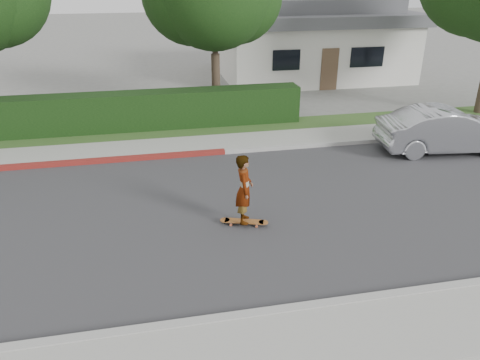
{
  "coord_description": "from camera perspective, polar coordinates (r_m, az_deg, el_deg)",
  "views": [
    {
      "loc": [
        -1.48,
        -10.56,
        5.79
      ],
      "look_at": [
        0.64,
        -0.27,
        1.0
      ],
      "focal_mm": 35.0,
      "sensor_mm": 36.0,
      "label": 1
    }
  ],
  "objects": [
    {
      "name": "sidewalk_far",
      "position": [
        16.65,
        -5.83,
        4.26
      ],
      "size": [
        60.0,
        1.6,
        0.12
      ],
      "primitive_type": "cube",
      "color": "gray",
      "rests_on": "ground"
    },
    {
      "name": "ground",
      "position": [
        12.13,
        -3.21,
        -4.03
      ],
      "size": [
        120.0,
        120.0,
        0.0
      ],
      "primitive_type": "plane",
      "color": "slate",
      "rests_on": "ground"
    },
    {
      "name": "skateboarder",
      "position": [
        11.11,
        0.52,
        -1.11
      ],
      "size": [
        0.53,
        0.7,
        1.73
      ],
      "primitive_type": "imported",
      "rotation": [
        0.0,
        0.0,
        1.36
      ],
      "color": "white",
      "rests_on": "skateboard"
    },
    {
      "name": "hedge",
      "position": [
        18.52,
        -16.03,
        7.78
      ],
      "size": [
        15.0,
        1.0,
        1.5
      ],
      "primitive_type": "cube",
      "color": "black",
      "rests_on": "ground"
    },
    {
      "name": "curb_near",
      "position": [
        8.75,
        1.01,
        -16.27
      ],
      "size": [
        60.0,
        0.2,
        0.15
      ],
      "primitive_type": "cube",
      "color": "#9E9E99",
      "rests_on": "ground"
    },
    {
      "name": "sidewalk_near",
      "position": [
        8.12,
        2.48,
        -20.41
      ],
      "size": [
        60.0,
        1.6,
        0.12
      ],
      "primitive_type": "cube",
      "color": "gray",
      "rests_on": "ground"
    },
    {
      "name": "car_silver",
      "position": [
        17.4,
        23.94,
        5.58
      ],
      "size": [
        4.76,
        2.12,
        1.52
      ],
      "primitive_type": "imported",
      "rotation": [
        0.0,
        0.0,
        1.46
      ],
      "color": "#ACADB3",
      "rests_on": "ground"
    },
    {
      "name": "curb_red_section",
      "position": [
        16.12,
        -23.41,
        1.66
      ],
      "size": [
        12.0,
        0.21,
        0.15
      ],
      "primitive_type": "cube",
      "color": "maroon",
      "rests_on": "ground"
    },
    {
      "name": "road",
      "position": [
        12.13,
        -3.21,
        -4.01
      ],
      "size": [
        60.0,
        8.0,
        0.01
      ],
      "primitive_type": "cube",
      "color": "#2D2D30",
      "rests_on": "ground"
    },
    {
      "name": "planting_strip",
      "position": [
        18.15,
        -6.38,
        5.94
      ],
      "size": [
        60.0,
        1.6,
        0.1
      ],
      "primitive_type": "cube",
      "color": "#2D4C1E",
      "rests_on": "ground"
    },
    {
      "name": "house",
      "position": [
        28.44,
        8.31,
        16.83
      ],
      "size": [
        10.6,
        8.6,
        4.3
      ],
      "color": "beige",
      "rests_on": "ground"
    },
    {
      "name": "skateboard",
      "position": [
        11.52,
        0.5,
        -5.07
      ],
      "size": [
        1.2,
        0.59,
        0.11
      ],
      "rotation": [
        0.0,
        0.0,
        -0.32
      ],
      "color": "#C55A36",
      "rests_on": "ground"
    },
    {
      "name": "curb_far",
      "position": [
        15.8,
        -5.47,
        3.2
      ],
      "size": [
        60.0,
        0.2,
        0.15
      ],
      "primitive_type": "cube",
      "color": "#9E9E99",
      "rests_on": "ground"
    }
  ]
}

